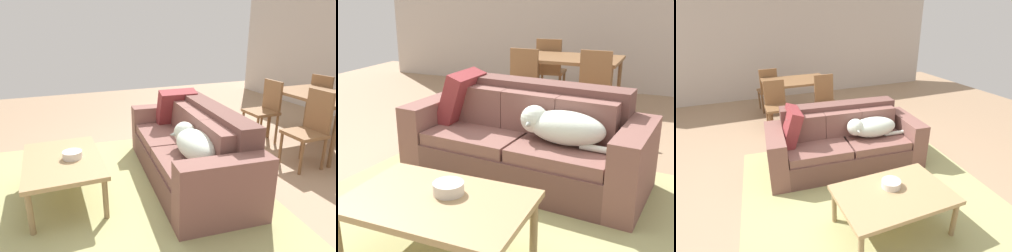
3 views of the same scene
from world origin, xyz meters
The scene contains 12 objects.
ground_plane centered at (0.00, 0.00, 0.00)m, with size 10.00×10.00×0.00m, color #A18162.
back_partition centered at (0.00, 4.00, 1.35)m, with size 8.00×0.12×2.70m, color beige.
area_rug centered at (0.08, -0.49, 0.01)m, with size 2.87×2.90×0.01m, color tan.
couch centered at (0.08, 0.32, 0.32)m, with size 2.12×1.04×0.82m.
dog_on_left_cushion centered at (0.41, 0.18, 0.56)m, with size 0.80×0.39×0.28m.
throw_pillow_by_left_arm centered at (-0.62, 0.44, 0.64)m, with size 0.15×0.47×0.47m, color maroon.
coffee_table centered at (0.03, -1.03, 0.39)m, with size 1.08×0.71×0.43m.
bowl_on_coffee_table centered at (0.05, -0.93, 0.47)m, with size 0.19×0.19×0.07m, color silver.
dining_table centered at (-0.08, 2.35, 0.69)m, with size 1.23×0.82×0.77m.
dining_chair_near_left centered at (-0.56, 1.82, 0.51)m, with size 0.40×0.40×0.90m.
dining_chair_near_right centered at (0.33, 1.76, 0.50)m, with size 0.40×0.40×0.93m.
dining_chair_far_left centered at (-0.54, 2.93, 0.51)m, with size 0.43×0.43×0.92m.
Camera 2 is at (1.24, -2.83, 1.58)m, focal length 44.43 mm.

